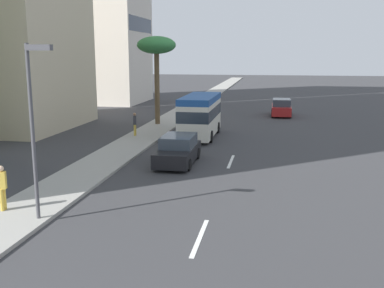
{
  "coord_description": "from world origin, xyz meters",
  "views": [
    {
      "loc": [
        -3.42,
        -2.25,
        6.0
      ],
      "look_at": [
        18.23,
        1.66,
        1.6
      ],
      "focal_mm": 42.14,
      "sensor_mm": 36.0,
      "label": 1
    }
  ],
  "objects": [
    {
      "name": "lane_stripe_mid",
      "position": [
        10.5,
        0.0,
        0.01
      ],
      "size": [
        3.2,
        0.16,
        0.01
      ],
      "primitive_type": "cube",
      "color": "silver",
      "rests_on": "ground_plane"
    },
    {
      "name": "street_lamp",
      "position": [
        10.87,
        5.89,
        4.03
      ],
      "size": [
        0.24,
        0.97,
        6.22
      ],
      "color": "#4C4C51",
      "rests_on": "sidewalk_right"
    },
    {
      "name": "palm_tree",
      "position": [
        33.59,
        7.43,
        6.51
      ],
      "size": [
        3.23,
        3.23,
        7.32
      ],
      "color": "brown",
      "rests_on": "sidewalk_right"
    },
    {
      "name": "pedestrian_mid_block",
      "position": [
        11.41,
        7.74,
        1.12
      ],
      "size": [
        0.3,
        0.37,
        1.75
      ],
      "rotation": [
        0.0,
        0.0,
        5.0
      ],
      "color": "gold",
      "rests_on": "sidewalk_right"
    },
    {
      "name": "minibus_second",
      "position": [
        28.83,
        2.96,
        1.67
      ],
      "size": [
        6.83,
        2.35,
        3.05
      ],
      "rotation": [
        0.0,
        0.0,
        3.14
      ],
      "color": "silver",
      "rests_on": "ground_plane"
    },
    {
      "name": "car_lead",
      "position": [
        20.51,
        2.86,
        0.75
      ],
      "size": [
        4.52,
        1.94,
        1.57
      ],
      "rotation": [
        0.0,
        0.0,
        3.14
      ],
      "color": "black",
      "rests_on": "ground_plane"
    },
    {
      "name": "sidewalk_right",
      "position": [
        31.5,
        7.0,
        0.07
      ],
      "size": [
        162.0,
        2.79,
        0.15
      ],
      "primitive_type": "cube",
      "color": "#9E9B93",
      "rests_on": "ground_plane"
    },
    {
      "name": "ground_plane",
      "position": [
        31.5,
        0.0,
        0.0
      ],
      "size": [
        198.0,
        198.0,
        0.0
      ],
      "primitive_type": "plane",
      "color": "#38383A"
    },
    {
      "name": "pedestrian_near_lamp",
      "position": [
        27.75,
        7.62,
        1.07
      ],
      "size": [
        0.37,
        0.3,
        1.68
      ],
      "rotation": [
        0.0,
        0.0,
        3.4
      ],
      "color": "gold",
      "rests_on": "sidewalk_right"
    },
    {
      "name": "lane_stripe_far",
      "position": [
        21.48,
        0.0,
        0.01
      ],
      "size": [
        3.2,
        0.16,
        0.01
      ],
      "primitive_type": "cube",
      "color": "silver",
      "rests_on": "ground_plane"
    },
    {
      "name": "car_third",
      "position": [
        41.75,
        -3.07,
        0.79
      ],
      "size": [
        4.63,
        1.92,
        1.68
      ],
      "color": "#A51E1E",
      "rests_on": "ground_plane"
    }
  ]
}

